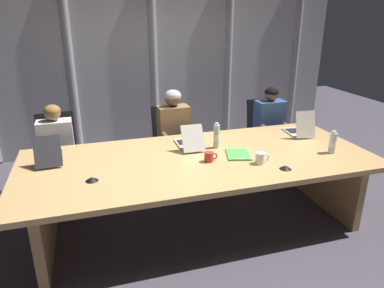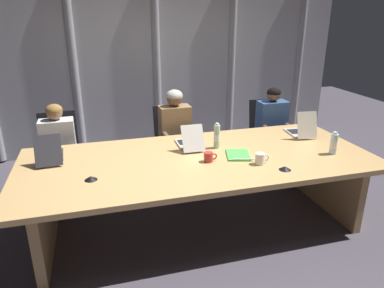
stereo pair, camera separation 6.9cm
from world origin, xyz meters
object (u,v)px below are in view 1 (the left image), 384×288
Objects in this scene: coffee_mug_near at (209,157)px; laptop_left_end at (49,155)px; laptop_center at (299,130)px; person_left_end at (57,149)px; conference_mic_left_side at (285,167)px; laptop_left_mid at (189,142)px; person_center at (272,126)px; person_left_mid at (175,133)px; spiral_notepad at (238,155)px; water_bottle_primary at (217,136)px; office_chair_left_mid at (173,153)px; office_chair_center at (265,143)px; conference_mic_middle at (92,179)px; water_bottle_secondary at (333,143)px; coffee_mug_far at (261,158)px; office_chair_left_end at (61,165)px.

laptop_left_end is at bearing 162.07° from coffee_mug_near.
coffee_mug_near is at bearing 115.77° from laptop_center.
conference_mic_left_side is at bearing 53.74° from person_left_end.
laptop_center is 1.05m from conference_mic_left_side.
laptop_left_mid reaches higher than conference_mic_left_side.
person_center is at bearing -64.84° from laptop_left_mid.
person_left_mid is 1.58m from conference_mic_left_side.
person_left_mid is 10.91× the size of conference_mic_left_side.
coffee_mug_near is 0.37× the size of spiral_notepad.
office_chair_left_mid is at bearing 105.43° from water_bottle_primary.
office_chair_left_mid is 1.33m from office_chair_center.
water_bottle_primary is at bearing -114.63° from laptop_left_mid.
spiral_notepad is (-0.27, 0.43, -0.01)m from conference_mic_left_side.
person_left_end is at bearing 106.71° from conference_mic_middle.
laptop_center is at bearing -1.43° from person_center.
water_bottle_secondary is at bearing 3.12° from spiral_notepad.
conference_mic_left_side is at bearing -48.80° from coffee_mug_far.
conference_mic_middle is 1.42m from spiral_notepad.
laptop_left_mid reaches higher than conference_mic_middle.
office_chair_left_mid reaches higher than conference_mic_middle.
office_chair_center is at bearing 59.43° from coffee_mug_far.
laptop_center is (2.71, -0.02, 0.01)m from laptop_left_end.
office_chair_left_end is 1.92m from water_bottle_primary.
person_center is (1.33, -0.00, -0.03)m from person_left_mid.
office_chair_left_end is 7.35× the size of coffee_mug_near.
office_chair_center is 7.20× the size of coffee_mug_near.
person_left_mid is at bearing 108.63° from water_bottle_primary.
person_left_end is at bearing 66.10° from laptop_left_mid.
office_chair_center is 1.38m from person_left_mid.
water_bottle_primary is 1.98× the size of coffee_mug_far.
laptop_center is at bearing 37.86° from coffee_mug_far.
conference_mic_middle is at bearing 8.05° from office_chair_left_end.
conference_mic_left_side is at bearing -115.63° from laptop_left_end.
person_left_end is at bearing 144.91° from conference_mic_left_side.
water_bottle_primary is at bearing -49.06° from office_chair_center.
water_bottle_secondary is at bearing -24.02° from water_bottle_primary.
person_center reaches higher than conference_mic_middle.
laptop_left_mid is 3.24× the size of coffee_mug_far.
laptop_center is at bearing 76.02° from person_left_end.
coffee_mug_near is at bearing -111.38° from laptop_left_end.
laptop_left_end is at bearing -73.36° from office_chair_center.
office_chair_left_end is 8.75× the size of conference_mic_middle.
person_center reaches higher than coffee_mug_far.
office_chair_left_end is at bearing -88.88° from office_chair_center.
person_center is (2.70, 0.00, 0.02)m from person_left_end.
person_left_end reaches higher than conference_mic_middle.
laptop_left_end is 1.65m from water_bottle_primary.
coffee_mug_near is (1.43, -1.06, 0.15)m from person_left_end.
office_chair_left_end is (-2.69, 0.78, -0.44)m from laptop_center.
office_chair_center is 2.74m from conference_mic_middle.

